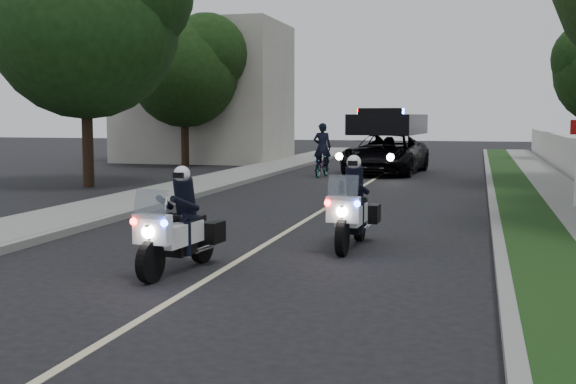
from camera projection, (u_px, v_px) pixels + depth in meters
The scene contains 16 objects.
ground at pixel (207, 280), 10.46m from camera, with size 120.00×120.00×0.00m, color black.
curb_right at pixel (493, 203), 19.05m from camera, with size 0.20×60.00×0.15m, color gray.
grass_verge at pixel (521, 204), 18.87m from camera, with size 1.20×60.00×0.16m, color #193814.
sidewalk_right at pixel (575, 205), 18.55m from camera, with size 1.40×60.00×0.16m, color gray.
curb_left at pixel (198, 195), 21.11m from camera, with size 0.20×60.00×0.15m, color gray.
sidewalk_left at pixel (162, 193), 21.38m from camera, with size 2.00×60.00×0.16m, color gray.
building_far at pixel (205, 93), 37.63m from camera, with size 8.00×6.00×7.00m, color #A8A396.
lane_marking at pixel (338, 201), 20.09m from camera, with size 0.12×50.00×0.01m, color #BFB78C.
police_moto_left at pixel (179, 272), 11.02m from camera, with size 0.66×1.88×1.60m, color white, non-canonical shape.
police_moto_right at pixel (352, 247), 13.05m from camera, with size 0.68×1.94×1.65m, color white, non-canonical shape.
police_suv at pixel (386, 174), 29.68m from camera, with size 2.69×5.80×2.82m, color black.
bicycle at pixel (322, 177), 28.17m from camera, with size 0.55×1.58×0.83m, color black.
cyclist at pixel (322, 177), 28.17m from camera, with size 0.67×0.45×1.86m, color black.
sign_post at pixel (575, 213), 17.72m from camera, with size 0.36×0.36×2.32m, color red, non-canonical shape.
tree_left_near at pixel (89, 186), 24.31m from camera, with size 6.19×6.19×10.31m, color #1B3E14, non-canonical shape.
tree_left_far at pixel (185, 166), 34.16m from camera, with size 5.00×5.00×8.34m, color #183510, non-canonical shape.
Camera 1 is at (3.72, -9.65, 2.34)m, focal length 45.73 mm.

